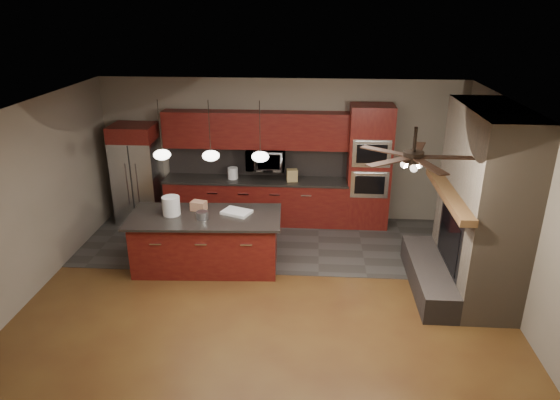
# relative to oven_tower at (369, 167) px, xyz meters

# --- Properties ---
(ground) EXTENTS (7.00, 7.00, 0.00)m
(ground) POSITION_rel_oven_tower_xyz_m (-1.70, -2.69, -1.19)
(ground) COLOR brown
(ground) RESTS_ON ground
(ceiling) EXTENTS (7.00, 6.00, 0.02)m
(ceiling) POSITION_rel_oven_tower_xyz_m (-1.70, -2.69, 1.61)
(ceiling) COLOR white
(ceiling) RESTS_ON back_wall
(back_wall) EXTENTS (7.00, 0.02, 2.80)m
(back_wall) POSITION_rel_oven_tower_xyz_m (-1.70, 0.31, 0.21)
(back_wall) COLOR gray
(back_wall) RESTS_ON ground
(right_wall) EXTENTS (0.02, 6.00, 2.80)m
(right_wall) POSITION_rel_oven_tower_xyz_m (1.80, -2.69, 0.21)
(right_wall) COLOR gray
(right_wall) RESTS_ON ground
(left_wall) EXTENTS (0.02, 6.00, 2.80)m
(left_wall) POSITION_rel_oven_tower_xyz_m (-5.20, -2.69, 0.21)
(left_wall) COLOR gray
(left_wall) RESTS_ON ground
(slate_tile_patch) EXTENTS (7.00, 2.40, 0.01)m
(slate_tile_patch) POSITION_rel_oven_tower_xyz_m (-1.70, -0.89, -1.19)
(slate_tile_patch) COLOR #393633
(slate_tile_patch) RESTS_ON ground
(fireplace_column) EXTENTS (1.30, 2.10, 2.80)m
(fireplace_column) POSITION_rel_oven_tower_xyz_m (1.34, -2.29, 0.11)
(fireplace_column) COLOR #786856
(fireplace_column) RESTS_ON ground
(back_cabinetry) EXTENTS (3.59, 0.64, 2.20)m
(back_cabinetry) POSITION_rel_oven_tower_xyz_m (-2.18, 0.05, -0.30)
(back_cabinetry) COLOR maroon
(back_cabinetry) RESTS_ON ground
(oven_tower) EXTENTS (0.80, 0.63, 2.38)m
(oven_tower) POSITION_rel_oven_tower_xyz_m (0.00, 0.00, 0.00)
(oven_tower) COLOR maroon
(oven_tower) RESTS_ON ground
(microwave) EXTENTS (0.73, 0.41, 0.50)m
(microwave) POSITION_rel_oven_tower_xyz_m (-1.98, 0.06, 0.11)
(microwave) COLOR silver
(microwave) RESTS_ON back_cabinetry
(refrigerator) EXTENTS (0.83, 0.75, 1.96)m
(refrigerator) POSITION_rel_oven_tower_xyz_m (-4.50, -0.07, -0.21)
(refrigerator) COLOR silver
(refrigerator) RESTS_ON ground
(kitchen_island) EXTENTS (2.50, 1.24, 0.92)m
(kitchen_island) POSITION_rel_oven_tower_xyz_m (-2.78, -1.88, -0.73)
(kitchen_island) COLOR maroon
(kitchen_island) RESTS_ON ground
(white_bucket) EXTENTS (0.33, 0.33, 0.31)m
(white_bucket) POSITION_rel_oven_tower_xyz_m (-3.32, -1.87, -0.12)
(white_bucket) COLOR silver
(white_bucket) RESTS_ON kitchen_island
(paint_can) EXTENTS (0.19, 0.19, 0.12)m
(paint_can) POSITION_rel_oven_tower_xyz_m (-2.79, -2.01, -0.21)
(paint_can) COLOR #A6A6AB
(paint_can) RESTS_ON kitchen_island
(paint_tray) EXTENTS (0.53, 0.46, 0.04)m
(paint_tray) POSITION_rel_oven_tower_xyz_m (-2.28, -1.75, -0.25)
(paint_tray) COLOR white
(paint_tray) RESTS_ON kitchen_island
(cardboard_box) EXTENTS (0.27, 0.23, 0.15)m
(cardboard_box) POSITION_rel_oven_tower_xyz_m (-2.92, -1.65, -0.20)
(cardboard_box) COLOR #A57255
(cardboard_box) RESTS_ON kitchen_island
(counter_bucket) EXTENTS (0.24, 0.24, 0.22)m
(counter_bucket) POSITION_rel_oven_tower_xyz_m (-2.62, 0.01, -0.18)
(counter_bucket) COLOR white
(counter_bucket) RESTS_ON back_cabinetry
(counter_box) EXTENTS (0.23, 0.19, 0.23)m
(counter_box) POSITION_rel_oven_tower_xyz_m (-1.46, -0.04, -0.18)
(counter_box) COLOR tan
(counter_box) RESTS_ON back_cabinetry
(pendant_left) EXTENTS (0.26, 0.26, 0.92)m
(pendant_left) POSITION_rel_oven_tower_xyz_m (-3.35, -1.99, 0.77)
(pendant_left) COLOR black
(pendant_left) RESTS_ON ceiling
(pendant_center) EXTENTS (0.26, 0.26, 0.92)m
(pendant_center) POSITION_rel_oven_tower_xyz_m (-2.60, -1.99, 0.77)
(pendant_center) COLOR black
(pendant_center) RESTS_ON ceiling
(pendant_right) EXTENTS (0.26, 0.26, 0.92)m
(pendant_right) POSITION_rel_oven_tower_xyz_m (-1.85, -1.99, 0.77)
(pendant_right) COLOR black
(pendant_right) RESTS_ON ceiling
(ceiling_fan) EXTENTS (1.27, 1.33, 0.41)m
(ceiling_fan) POSITION_rel_oven_tower_xyz_m (0.10, -3.49, 1.27)
(ceiling_fan) COLOR black
(ceiling_fan) RESTS_ON ceiling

